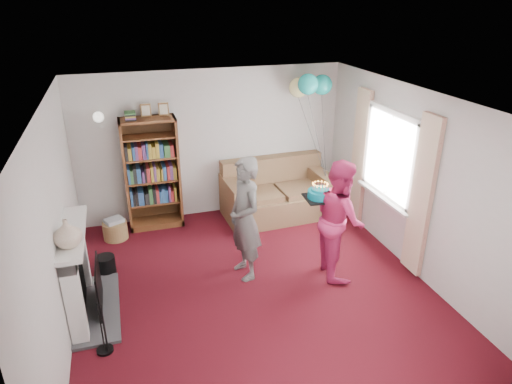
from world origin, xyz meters
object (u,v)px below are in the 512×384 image
object	(u,v)px
bookcase	(152,174)
person_magenta	(339,219)
sofa	(276,195)
person_striped	(245,219)
birthday_cake	(320,194)

from	to	relation	value
bookcase	person_magenta	size ratio (longest dim) A/B	1.24
sofa	person_striped	distance (m)	2.02
person_striped	person_magenta	world-z (taller)	person_striped
sofa	person_striped	bearing A→B (deg)	-124.64
person_striped	person_magenta	distance (m)	1.27
person_striped	birthday_cake	distance (m)	1.04
bookcase	sofa	size ratio (longest dim) A/B	1.12
bookcase	birthday_cake	xyz separation A→B (m)	(2.02, -2.05, 0.25)
sofa	person_magenta	world-z (taller)	person_magenta
sofa	birthday_cake	size ratio (longest dim) A/B	4.78
person_striped	person_magenta	xyz separation A→B (m)	(1.23, -0.30, -0.03)
bookcase	birthday_cake	size ratio (longest dim) A/B	5.33
bookcase	person_striped	world-z (taller)	bookcase
bookcase	person_striped	bearing A→B (deg)	-61.38
person_magenta	person_striped	bearing A→B (deg)	84.43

